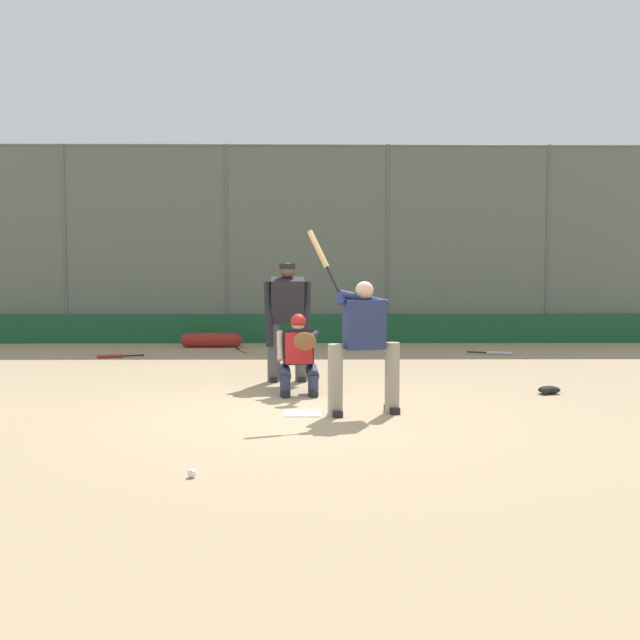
{
  "coord_description": "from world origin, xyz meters",
  "views": [
    {
      "loc": [
        -0.11,
        8.83,
        1.76
      ],
      "look_at": [
        -0.22,
        -1.0,
        1.05
      ],
      "focal_mm": 42.0,
      "sensor_mm": 36.0,
      "label": 1
    }
  ],
  "objects_px": {
    "umpire_home": "(288,318)",
    "spare_bat_by_padding": "(496,353)",
    "spare_bat_near_backstop": "(244,351)",
    "fielding_glove_on_dirt": "(549,390)",
    "spare_bat_third_base_side": "(114,356)",
    "baseball_loose": "(192,473)",
    "equipment_bag_dugout_side": "(211,340)",
    "batter_at_plate": "(363,342)",
    "catcher_behind_plate": "(299,353)"
  },
  "relations": [
    {
      "from": "spare_bat_third_base_side",
      "to": "fielding_glove_on_dirt",
      "type": "relative_size",
      "value": 2.77
    },
    {
      "from": "spare_bat_by_padding",
      "to": "fielding_glove_on_dirt",
      "type": "xyz_separation_m",
      "value": [
        0.4,
        4.59,
        0.02
      ]
    },
    {
      "from": "spare_bat_by_padding",
      "to": "baseball_loose",
      "type": "bearing_deg",
      "value": -99.03
    },
    {
      "from": "spare_bat_near_backstop",
      "to": "baseball_loose",
      "type": "height_order",
      "value": "baseball_loose"
    },
    {
      "from": "spare_bat_near_backstop",
      "to": "spare_bat_third_base_side",
      "type": "xyz_separation_m",
      "value": [
        2.41,
        0.9,
        0.0
      ]
    },
    {
      "from": "batter_at_plate",
      "to": "spare_bat_near_backstop",
      "type": "distance_m",
      "value": 6.76
    },
    {
      "from": "umpire_home",
      "to": "spare_bat_by_padding",
      "type": "bearing_deg",
      "value": -142.68
    },
    {
      "from": "umpire_home",
      "to": "spare_bat_third_base_side",
      "type": "xyz_separation_m",
      "value": [
        3.43,
        -3.01,
        -0.94
      ]
    },
    {
      "from": "fielding_glove_on_dirt",
      "to": "umpire_home",
      "type": "bearing_deg",
      "value": -17.12
    },
    {
      "from": "spare_bat_by_padding",
      "to": "fielding_glove_on_dirt",
      "type": "relative_size",
      "value": 2.72
    },
    {
      "from": "baseball_loose",
      "to": "catcher_behind_plate",
      "type": "bearing_deg",
      "value": -101.55
    },
    {
      "from": "catcher_behind_plate",
      "to": "fielding_glove_on_dirt",
      "type": "height_order",
      "value": "catcher_behind_plate"
    },
    {
      "from": "batter_at_plate",
      "to": "fielding_glove_on_dirt",
      "type": "height_order",
      "value": "batter_at_plate"
    },
    {
      "from": "baseball_loose",
      "to": "spare_bat_third_base_side",
      "type": "bearing_deg",
      "value": -71.07
    },
    {
      "from": "catcher_behind_plate",
      "to": "umpire_home",
      "type": "bearing_deg",
      "value": -85.16
    },
    {
      "from": "spare_bat_near_backstop",
      "to": "spare_bat_by_padding",
      "type": "xyz_separation_m",
      "value": [
        -5.06,
        0.44,
        0.0
      ]
    },
    {
      "from": "batter_at_plate",
      "to": "equipment_bag_dugout_side",
      "type": "xyz_separation_m",
      "value": [
        2.79,
        -7.37,
        -0.71
      ]
    },
    {
      "from": "fielding_glove_on_dirt",
      "to": "baseball_loose",
      "type": "relative_size",
      "value": 4.16
    },
    {
      "from": "umpire_home",
      "to": "spare_bat_third_base_side",
      "type": "height_order",
      "value": "umpire_home"
    },
    {
      "from": "batter_at_plate",
      "to": "equipment_bag_dugout_side",
      "type": "relative_size",
      "value": 1.65
    },
    {
      "from": "batter_at_plate",
      "to": "spare_bat_by_padding",
      "type": "relative_size",
      "value": 2.62
    },
    {
      "from": "spare_bat_third_base_side",
      "to": "baseball_loose",
      "type": "bearing_deg",
      "value": 91.48
    },
    {
      "from": "catcher_behind_plate",
      "to": "baseball_loose",
      "type": "xyz_separation_m",
      "value": [
        0.82,
        4.02,
        -0.54
      ]
    },
    {
      "from": "batter_at_plate",
      "to": "equipment_bag_dugout_side",
      "type": "height_order",
      "value": "batter_at_plate"
    },
    {
      "from": "spare_bat_near_backstop",
      "to": "fielding_glove_on_dirt",
      "type": "xyz_separation_m",
      "value": [
        -4.66,
        5.02,
        0.02
      ]
    },
    {
      "from": "spare_bat_near_backstop",
      "to": "spare_bat_third_base_side",
      "type": "distance_m",
      "value": 2.57
    },
    {
      "from": "spare_bat_third_base_side",
      "to": "baseball_loose",
      "type": "height_order",
      "value": "baseball_loose"
    },
    {
      "from": "fielding_glove_on_dirt",
      "to": "equipment_bag_dugout_side",
      "type": "bearing_deg",
      "value": -47.69
    },
    {
      "from": "spare_bat_third_base_side",
      "to": "equipment_bag_dugout_side",
      "type": "distance_m",
      "value": 2.47
    },
    {
      "from": "umpire_home",
      "to": "catcher_behind_plate",
      "type": "bearing_deg",
      "value": 95.93
    },
    {
      "from": "spare_bat_near_backstop",
      "to": "spare_bat_third_base_side",
      "type": "relative_size",
      "value": 0.91
    },
    {
      "from": "batter_at_plate",
      "to": "spare_bat_third_base_side",
      "type": "relative_size",
      "value": 2.57
    },
    {
      "from": "umpire_home",
      "to": "baseball_loose",
      "type": "height_order",
      "value": "umpire_home"
    },
    {
      "from": "batter_at_plate",
      "to": "equipment_bag_dugout_side",
      "type": "bearing_deg",
      "value": -83.54
    },
    {
      "from": "spare_bat_near_backstop",
      "to": "baseball_loose",
      "type": "relative_size",
      "value": 10.46
    },
    {
      "from": "spare_bat_third_base_side",
      "to": "baseball_loose",
      "type": "relative_size",
      "value": 11.52
    },
    {
      "from": "spare_bat_by_padding",
      "to": "spare_bat_third_base_side",
      "type": "xyz_separation_m",
      "value": [
        7.46,
        0.46,
        0.0
      ]
    },
    {
      "from": "catcher_behind_plate",
      "to": "baseball_loose",
      "type": "height_order",
      "value": "catcher_behind_plate"
    },
    {
      "from": "umpire_home",
      "to": "spare_bat_third_base_side",
      "type": "relative_size",
      "value": 2.12
    },
    {
      "from": "spare_bat_by_padding",
      "to": "spare_bat_near_backstop",
      "type": "bearing_deg",
      "value": -165.56
    },
    {
      "from": "umpire_home",
      "to": "spare_bat_by_padding",
      "type": "distance_m",
      "value": 5.4
    },
    {
      "from": "catcher_behind_plate",
      "to": "baseball_loose",
      "type": "relative_size",
      "value": 14.97
    },
    {
      "from": "spare_bat_near_backstop",
      "to": "batter_at_plate",
      "type": "bearing_deg",
      "value": -4.63
    },
    {
      "from": "spare_bat_near_backstop",
      "to": "fielding_glove_on_dirt",
      "type": "height_order",
      "value": "fielding_glove_on_dirt"
    },
    {
      "from": "umpire_home",
      "to": "fielding_glove_on_dirt",
      "type": "height_order",
      "value": "umpire_home"
    },
    {
      "from": "batter_at_plate",
      "to": "spare_bat_by_padding",
      "type": "bearing_deg",
      "value": -131.36
    },
    {
      "from": "spare_bat_by_padding",
      "to": "spare_bat_third_base_side",
      "type": "height_order",
      "value": "same"
    },
    {
      "from": "batter_at_plate",
      "to": "catcher_behind_plate",
      "type": "height_order",
      "value": "batter_at_plate"
    },
    {
      "from": "baseball_loose",
      "to": "equipment_bag_dugout_side",
      "type": "distance_m",
      "value": 10.09
    },
    {
      "from": "equipment_bag_dugout_side",
      "to": "umpire_home",
      "type": "bearing_deg",
      "value": 110.45
    }
  ]
}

